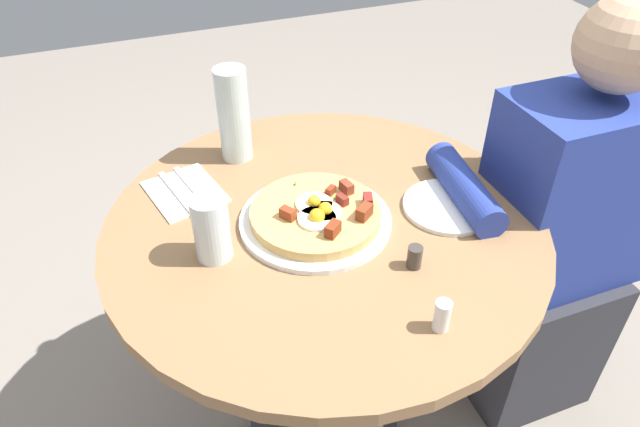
{
  "coord_description": "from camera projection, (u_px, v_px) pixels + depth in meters",
  "views": [
    {
      "loc": [
        -0.34,
        -0.86,
        1.48
      ],
      "look_at": [
        -0.01,
        0.0,
        0.74
      ],
      "focal_mm": 33.0,
      "sensor_mm": 36.0,
      "label": 1
    }
  ],
  "objects": [
    {
      "name": "water_bottle",
      "position": [
        234.0,
        115.0,
        1.32
      ],
      "size": [
        0.07,
        0.07,
        0.22
      ],
      "primitive_type": "cylinder",
      "color": "silver",
      "rests_on": "dining_table"
    },
    {
      "name": "salt_shaker",
      "position": [
        442.0,
        316.0,
        0.96
      ],
      "size": [
        0.03,
        0.03,
        0.06
      ],
      "primitive_type": "cylinder",
      "color": "white",
      "rests_on": "dining_table"
    },
    {
      "name": "breakfast_pizza",
      "position": [
        317.0,
        213.0,
        1.18
      ],
      "size": [
        0.26,
        0.26,
        0.05
      ],
      "color": "tan",
      "rests_on": "pizza_plate"
    },
    {
      "name": "person_seated",
      "position": [
        553.0,
        254.0,
        1.44
      ],
      "size": [
        0.52,
        0.31,
        1.14
      ],
      "color": "#2D2D33",
      "rests_on": "ground_plane"
    },
    {
      "name": "knife",
      "position": [
        177.0,
        193.0,
        1.26
      ],
      "size": [
        0.05,
        0.18,
        0.0
      ],
      "primitive_type": "cube",
      "rotation": [
        0.0,
        0.0,
        1.8
      ],
      "color": "silver",
      "rests_on": "napkin"
    },
    {
      "name": "pizza_plate",
      "position": [
        315.0,
        220.0,
        1.19
      ],
      "size": [
        0.31,
        0.31,
        0.01
      ],
      "primitive_type": "cylinder",
      "color": "white",
      "rests_on": "dining_table"
    },
    {
      "name": "dining_table",
      "position": [
        325.0,
        280.0,
        1.3
      ],
      "size": [
        0.9,
        0.9,
        0.72
      ],
      "color": "olive",
      "rests_on": "ground_plane"
    },
    {
      "name": "napkin",
      "position": [
        185.0,
        192.0,
        1.27
      ],
      "size": [
        0.17,
        0.2,
        0.0
      ],
      "primitive_type": "cube",
      "rotation": [
        0.0,
        0.0,
        1.8
      ],
      "color": "white",
      "rests_on": "dining_table"
    },
    {
      "name": "water_glass",
      "position": [
        211.0,
        228.0,
        1.07
      ],
      "size": [
        0.07,
        0.07,
        0.13
      ],
      "primitive_type": "cylinder",
      "color": "silver",
      "rests_on": "dining_table"
    },
    {
      "name": "fork",
      "position": [
        192.0,
        187.0,
        1.28
      ],
      "size": [
        0.05,
        0.18,
        0.0
      ],
      "primitive_type": "cube",
      "rotation": [
        0.0,
        0.0,
        1.8
      ],
      "color": "silver",
      "rests_on": "napkin"
    },
    {
      "name": "ground_plane",
      "position": [
        324.0,
        420.0,
        1.64
      ],
      "size": [
        6.0,
        6.0,
        0.0
      ],
      "primitive_type": "plane",
      "color": "gray"
    },
    {
      "name": "bread_plate",
      "position": [
        448.0,
        206.0,
        1.22
      ],
      "size": [
        0.19,
        0.19,
        0.01
      ],
      "primitive_type": "cylinder",
      "color": "white",
      "rests_on": "dining_table"
    },
    {
      "name": "pepper_shaker",
      "position": [
        415.0,
        257.0,
        1.08
      ],
      "size": [
        0.03,
        0.03,
        0.05
      ],
      "primitive_type": "cylinder",
      "color": "#3F3833",
      "rests_on": "dining_table"
    }
  ]
}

